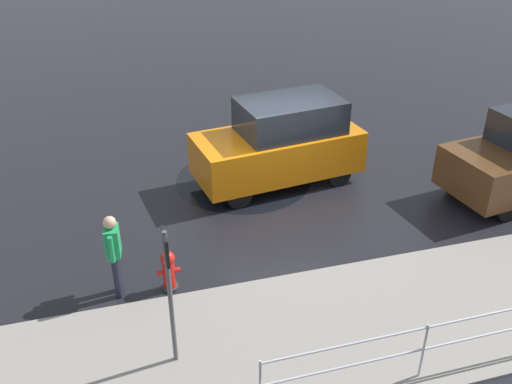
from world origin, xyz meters
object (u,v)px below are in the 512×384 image
moving_hatchback (281,143)px  sign_post (169,280)px  fire_hydrant (169,271)px  pedestrian (114,250)px

moving_hatchback → sign_post: 6.15m
moving_hatchback → sign_post: bearing=56.8°
fire_hydrant → sign_post: 2.14m
moving_hatchback → fire_hydrant: moving_hatchback is taller
pedestrian → sign_post: sign_post is taller
moving_hatchback → fire_hydrant: 4.67m
fire_hydrant → sign_post: sign_post is taller
fire_hydrant → sign_post: bearing=84.5°
fire_hydrant → pedestrian: 1.06m
fire_hydrant → sign_post: (0.17, 1.78, 1.18)m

